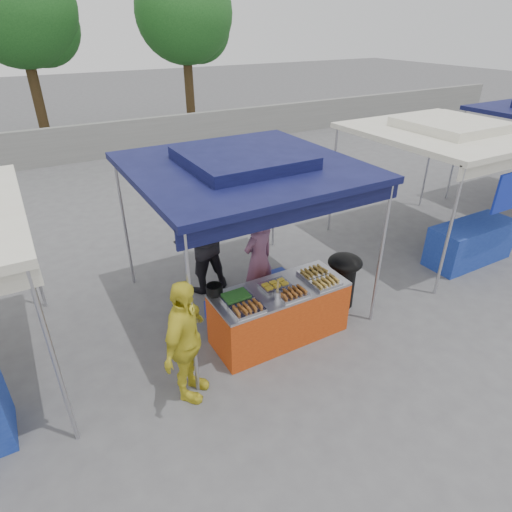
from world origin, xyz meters
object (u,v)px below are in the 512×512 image
vendor_woman (259,259)px  cooking_pot (214,290)px  customer_person (186,343)px  wok_burner (344,276)px  vendor_table (279,313)px  helper_man (200,241)px

vendor_woman → cooking_pot: bearing=13.3°
vendor_woman → customer_person: bearing=21.6°
wok_burner → vendor_woman: vendor_woman is taller
vendor_table → cooking_pot: (-0.87, 0.35, 0.49)m
vendor_table → customer_person: size_ratio=1.19×
vendor_table → helper_man: bearing=104.6°
customer_person → vendor_table: bearing=-31.0°
wok_burner → vendor_woman: 1.42m
vendor_table → vendor_woman: (0.17, 0.92, 0.42)m
cooking_pot → vendor_woman: 1.19m
wok_burner → vendor_woman: (-1.18, 0.74, 0.28)m
vendor_table → wok_burner: 1.37m
vendor_table → customer_person: customer_person is taller
vendor_table → vendor_woman: vendor_woman is taller
vendor_table → customer_person: bearing=-165.5°
vendor_table → vendor_woman: size_ratio=1.19×
vendor_table → cooking_pot: 1.06m
vendor_table → helper_man: 1.93m
vendor_table → wok_burner: (1.35, 0.18, 0.13)m
wok_burner → helper_man: bearing=129.5°
vendor_table → helper_man: helper_man is taller
wok_burner → vendor_woman: bearing=139.2°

